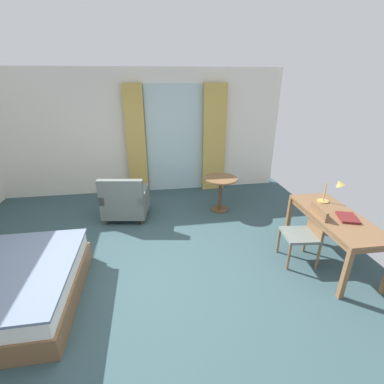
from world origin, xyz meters
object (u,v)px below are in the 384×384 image
writing_desk (335,221)px  desk_chair (306,231)px  closed_book (348,218)px  armchair_by_window (125,202)px  desk_lamp (335,188)px  round_cafe_table (221,187)px

writing_desk → desk_chair: (-0.38, 0.05, -0.16)m
closed_book → armchair_by_window: size_ratio=0.35×
closed_book → armchair_by_window: 3.60m
desk_chair → desk_lamp: size_ratio=2.09×
desk_chair → writing_desk: bearing=-8.2°
desk_chair → desk_lamp: 0.80m
desk_lamp → round_cafe_table: (-1.32, 1.47, -0.48)m
closed_book → round_cafe_table: closed_book is taller
armchair_by_window → round_cafe_table: bearing=2.4°
desk_lamp → closed_book: desk_lamp is taller
desk_lamp → armchair_by_window: (-3.15, 1.39, -0.64)m
writing_desk → closed_book: size_ratio=4.97×
writing_desk → closed_book: 0.17m
desk_chair → closed_book: bearing=-20.2°
armchair_by_window → round_cafe_table: size_ratio=1.28×
writing_desk → armchair_by_window: size_ratio=1.71×
closed_book → armchair_by_window: (-3.06, 1.86, -0.41)m
writing_desk → armchair_by_window: (-2.98, 1.75, -0.30)m
desk_lamp → desk_chair: bearing=-151.1°
desk_chair → round_cafe_table: (-0.77, 1.77, 0.02)m
desk_lamp → writing_desk: bearing=-115.5°
armchair_by_window → desk_lamp: bearing=-23.9°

